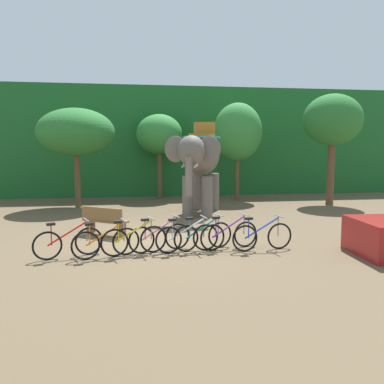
# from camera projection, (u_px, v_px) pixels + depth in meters

# --- Properties ---
(ground_plane) EXTENTS (80.00, 80.00, 0.00)m
(ground_plane) POSITION_uv_depth(u_px,v_px,m) (156.00, 241.00, 11.47)
(ground_plane) COLOR brown
(foliage_hedge) EXTENTS (36.00, 6.00, 6.08)m
(foliage_hedge) POSITION_uv_depth(u_px,v_px,m) (143.00, 142.00, 24.44)
(foliage_hedge) COLOR #1E6028
(foliage_hedge) RESTS_ON ground
(tree_center_right) EXTENTS (3.43, 3.43, 4.45)m
(tree_center_right) POSITION_uv_depth(u_px,v_px,m) (76.00, 132.00, 17.49)
(tree_center_right) COLOR brown
(tree_center_right) RESTS_ON ground
(tree_far_left) EXTENTS (2.42, 2.42, 4.45)m
(tree_far_left) POSITION_uv_depth(u_px,v_px,m) (159.00, 135.00, 20.62)
(tree_far_left) COLOR brown
(tree_far_left) RESTS_ON ground
(tree_center_left) EXTENTS (2.45, 2.45, 4.95)m
(tree_center_left) POSITION_uv_depth(u_px,v_px,m) (238.00, 132.00, 19.88)
(tree_center_left) COLOR brown
(tree_center_left) RESTS_ON ground
(tree_left) EXTENTS (2.75, 2.75, 5.22)m
(tree_left) POSITION_uv_depth(u_px,v_px,m) (333.00, 121.00, 18.54)
(tree_left) COLOR brown
(tree_left) RESTS_ON ground
(elephant) EXTENTS (2.81, 4.21, 3.78)m
(elephant) POSITION_uv_depth(u_px,v_px,m) (200.00, 160.00, 15.80)
(elephant) COLOR #665E56
(elephant) RESTS_ON ground
(bike_red) EXTENTS (1.62, 0.73, 0.92)m
(bike_red) POSITION_uv_depth(u_px,v_px,m) (68.00, 242.00, 9.68)
(bike_red) COLOR black
(bike_red) RESTS_ON ground
(bike_orange) EXTENTS (1.65, 0.66, 0.92)m
(bike_orange) POSITION_uv_depth(u_px,v_px,m) (106.00, 242.00, 9.67)
(bike_orange) COLOR black
(bike_orange) RESTS_ON ground
(bike_yellow) EXTENTS (1.67, 0.60, 0.92)m
(bike_yellow) POSITION_uv_depth(u_px,v_px,m) (134.00, 240.00, 9.92)
(bike_yellow) COLOR black
(bike_yellow) RESTS_ON ground
(bike_pink) EXTENTS (1.65, 0.67, 0.92)m
(bike_pink) POSITION_uv_depth(u_px,v_px,m) (160.00, 237.00, 10.23)
(bike_pink) COLOR black
(bike_pink) RESTS_ON ground
(bike_white) EXTENTS (1.70, 0.52, 0.92)m
(bike_white) POSITION_uv_depth(u_px,v_px,m) (187.00, 238.00, 10.18)
(bike_white) COLOR black
(bike_white) RESTS_ON ground
(bike_teal) EXTENTS (1.65, 0.65, 0.92)m
(bike_teal) POSITION_uv_depth(u_px,v_px,m) (203.00, 235.00, 10.41)
(bike_teal) COLOR black
(bike_teal) RESTS_ON ground
(bike_purple) EXTENTS (1.67, 0.61, 0.92)m
(bike_purple) POSITION_uv_depth(u_px,v_px,m) (229.00, 235.00, 10.51)
(bike_purple) COLOR black
(bike_purple) RESTS_ON ground
(bike_blue) EXTENTS (1.70, 0.52, 0.92)m
(bike_blue) POSITION_uv_depth(u_px,v_px,m) (262.00, 236.00, 10.34)
(bike_blue) COLOR black
(bike_blue) RESTS_ON ground
(wooden_bench) EXTENTS (1.47, 1.18, 0.89)m
(wooden_bench) POSITION_uv_depth(u_px,v_px,m) (104.00, 220.00, 12.11)
(wooden_bench) COLOR brown
(wooden_bench) RESTS_ON ground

